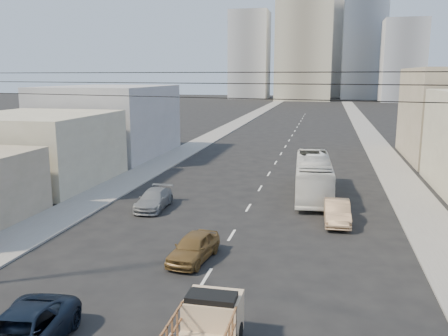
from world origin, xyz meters
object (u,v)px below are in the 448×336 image
at_px(city_bus, 313,176).
at_px(sedan_brown, 194,247).
at_px(sedan_tan, 337,212).
at_px(flatbed_pickup, 205,329).
at_px(navy_pickup, 19,336).
at_px(sedan_grey, 154,199).

bearing_deg(city_bus, sedan_brown, -113.48).
bearing_deg(sedan_tan, flatbed_pickup, -107.68).
distance_m(navy_pickup, city_bus, 25.55).
xyz_separation_m(sedan_tan, sedan_grey, (-12.51, 0.73, -0.07)).
distance_m(navy_pickup, sedan_grey, 17.96).
bearing_deg(sedan_grey, flatbed_pickup, -66.95).
xyz_separation_m(flatbed_pickup, sedan_grey, (-8.05, 16.72, -0.43)).
xyz_separation_m(navy_pickup, sedan_tan, (10.57, 17.12, -0.01)).
bearing_deg(flatbed_pickup, sedan_brown, 108.42).
distance_m(flatbed_pickup, city_bus, 22.99).
height_order(navy_pickup, sedan_tan, navy_pickup).
height_order(sedan_brown, sedan_tan, sedan_tan).
xyz_separation_m(city_bus, sedan_grey, (-10.79, -6.10, -0.89)).
bearing_deg(sedan_brown, flatbed_pickup, -64.06).
bearing_deg(sedan_brown, sedan_tan, 54.96).
distance_m(sedan_brown, sedan_grey, 10.08).
distance_m(city_bus, sedan_tan, 7.09).
bearing_deg(sedan_brown, navy_pickup, -102.47).
height_order(city_bus, sedan_grey, city_bus).
distance_m(sedan_tan, sedan_grey, 12.54).
xyz_separation_m(navy_pickup, sedan_brown, (3.38, 9.30, -0.04)).
relative_size(navy_pickup, sedan_brown, 1.30).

